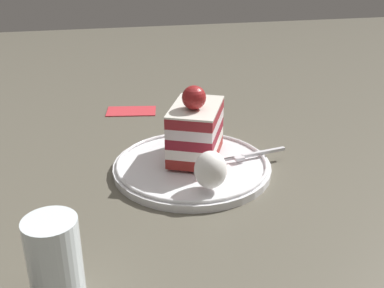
{
  "coord_description": "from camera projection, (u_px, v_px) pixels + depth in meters",
  "views": [
    {
      "loc": [
        0.64,
        -0.13,
        0.35
      ],
      "look_at": [
        -0.01,
        0.01,
        0.05
      ],
      "focal_mm": 44.5,
      "sensor_mm": 36.0,
      "label": 1
    }
  ],
  "objects": [
    {
      "name": "cake_slice",
      "position": [
        196.0,
        129.0,
        0.74
      ],
      "size": [
        0.13,
        0.11,
        0.12
      ],
      "color": "maroon",
      "rests_on": "dessert_plate"
    },
    {
      "name": "ground_plane",
      "position": [
        188.0,
        174.0,
        0.74
      ],
      "size": [
        2.4,
        2.4,
        0.0
      ],
      "primitive_type": "plane",
      "color": "#565245"
    },
    {
      "name": "folded_napkin",
      "position": [
        131.0,
        111.0,
        0.99
      ],
      "size": [
        0.07,
        0.11,
        0.0
      ],
      "primitive_type": "cube",
      "rotation": [
        0.0,
        0.0,
        1.41
      ],
      "color": "#B82E35",
      "rests_on": "ground_plane"
    },
    {
      "name": "whipped_cream_dollop",
      "position": [
        211.0,
        170.0,
        0.66
      ],
      "size": [
        0.05,
        0.05,
        0.06
      ],
      "primitive_type": "ellipsoid",
      "color": "white",
      "rests_on": "dessert_plate"
    },
    {
      "name": "dessert_plate",
      "position": [
        192.0,
        166.0,
        0.75
      ],
      "size": [
        0.25,
        0.25,
        0.02
      ],
      "color": "white",
      "rests_on": "ground_plane"
    },
    {
      "name": "drink_glass_near",
      "position": [
        56.0,
        265.0,
        0.48
      ],
      "size": [
        0.05,
        0.05,
        0.1
      ],
      "color": "silver",
      "rests_on": "ground_plane"
    },
    {
      "name": "fork",
      "position": [
        249.0,
        155.0,
        0.76
      ],
      "size": [
        0.03,
        0.12,
        0.0
      ],
      "color": "silver",
      "rests_on": "dessert_plate"
    }
  ]
}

